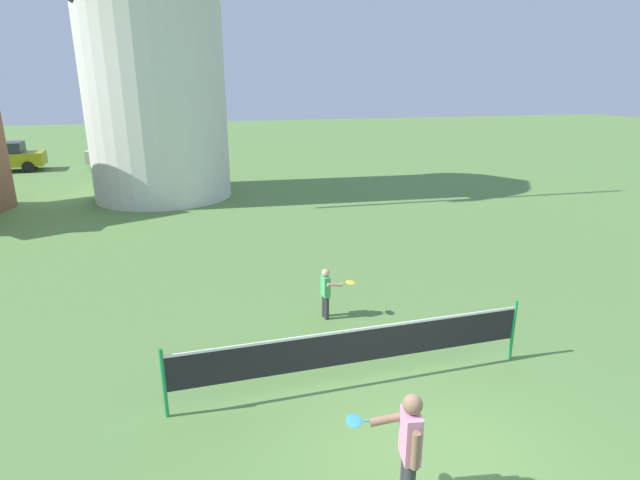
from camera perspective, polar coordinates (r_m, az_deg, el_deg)
The scene contains 5 objects.
ground_plane at distance 7.20m, azimuth 12.11°, elevation -22.69°, with size 120.00×120.00×0.00m, color #5B8442.
tennis_net at distance 7.96m, azimuth 4.09°, elevation -12.01°, with size 5.81×0.06×1.10m.
player_near at distance 5.96m, azimuth 10.02°, elevation -22.10°, with size 0.78×0.68×1.46m.
player_far at distance 10.11m, azimuth 0.80°, elevation -5.76°, with size 0.68×0.40×1.06m.
parked_car_cream at distance 31.02m, azimuth -21.33°, elevation 9.32°, with size 4.14×2.03×1.56m.
Camera 1 is at (-2.83, -4.76, 4.60)m, focal length 28.01 mm.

